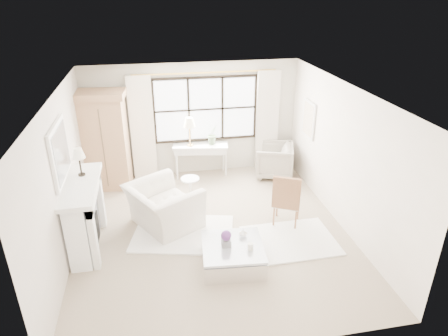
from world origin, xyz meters
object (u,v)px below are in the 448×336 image
(club_armchair, at_px, (164,206))
(coffee_table, at_px, (233,255))
(console_table, at_px, (201,160))
(armoire, at_px, (104,140))

(club_armchair, xyz_separation_m, coffee_table, (1.05, -1.42, -0.24))
(console_table, xyz_separation_m, club_armchair, (-1.00, -2.09, 0.02))
(armoire, relative_size, console_table, 1.65)
(armoire, bearing_deg, coffee_table, -50.49)
(coffee_table, bearing_deg, club_armchair, 131.78)
(club_armchair, bearing_deg, coffee_table, -173.18)
(armoire, distance_m, club_armchair, 2.35)
(armoire, relative_size, coffee_table, 2.06)
(armoire, xyz_separation_m, console_table, (2.17, 0.19, -0.74))
(coffee_table, bearing_deg, armoire, 128.96)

